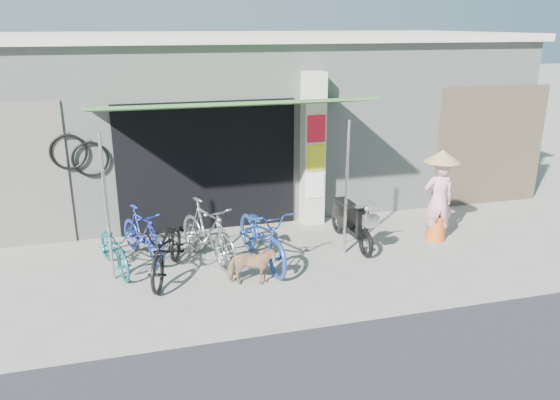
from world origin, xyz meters
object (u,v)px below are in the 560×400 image
object	(u,v)px
bike_silver	(208,232)
bike_navy	(262,234)
moped	(351,221)
bike_black	(167,249)
street_dog	(251,266)
nun	(439,196)
bike_teal	(114,248)
bike_blue	(143,233)

from	to	relation	value
bike_silver	bike_navy	world-z (taller)	bike_silver
bike_navy	moped	distance (m)	1.80
bike_black	bike_navy	world-z (taller)	bike_navy
street_dog	bike_navy	bearing A→B (deg)	-12.02
bike_black	nun	world-z (taller)	nun
bike_silver	bike_navy	xyz separation A→B (m)	(0.87, -0.27, -0.03)
bike_navy	street_dog	bearing A→B (deg)	-124.06
bike_silver	bike_navy	size ratio (longest dim) A/B	0.92
moped	street_dog	bearing A→B (deg)	-153.87
bike_navy	nun	bearing A→B (deg)	-5.99
street_dog	nun	world-z (taller)	nun
bike_navy	moped	size ratio (longest dim) A/B	1.17
bike_teal	street_dog	world-z (taller)	bike_teal
bike_blue	bike_silver	world-z (taller)	bike_silver
bike_blue	bike_black	distance (m)	0.91
bike_blue	bike_navy	size ratio (longest dim) A/B	0.77
moped	nun	world-z (taller)	nun
bike_teal	bike_navy	distance (m)	2.41
bike_teal	bike_black	world-z (taller)	bike_black
bike_silver	moped	bearing A→B (deg)	-18.44
bike_teal	bike_navy	world-z (taller)	bike_navy
bike_silver	bike_black	bearing A→B (deg)	-173.04
bike_navy	street_dog	xyz separation A→B (m)	(-0.35, -0.76, -0.20)
bike_teal	bike_blue	world-z (taller)	bike_blue
bike_blue	bike_navy	distance (m)	2.06
nun	street_dog	bearing A→B (deg)	24.53
bike_blue	nun	xyz separation A→B (m)	(5.28, -0.56, 0.40)
bike_black	nun	distance (m)	4.96
moped	bike_black	bearing A→B (deg)	-174.14
bike_teal	street_dog	bearing A→B (deg)	-46.05
bike_blue	moped	size ratio (longest dim) A/B	0.90
bike_black	nun	size ratio (longest dim) A/B	1.03
bike_navy	nun	size ratio (longest dim) A/B	1.14
bike_teal	bike_blue	size ratio (longest dim) A/B	1.00
bike_black	bike_navy	bearing A→B (deg)	21.30
bike_silver	nun	xyz separation A→B (m)	(4.24, -0.10, 0.31)
moped	nun	size ratio (longest dim) A/B	0.97
street_dog	moped	size ratio (longest dim) A/B	0.45
street_dog	nun	bearing A→B (deg)	-62.87
bike_black	street_dog	size ratio (longest dim) A/B	2.35
bike_blue	moped	xyz separation A→B (m)	(3.67, -0.33, -0.02)
bike_black	bike_blue	bearing A→B (deg)	130.31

